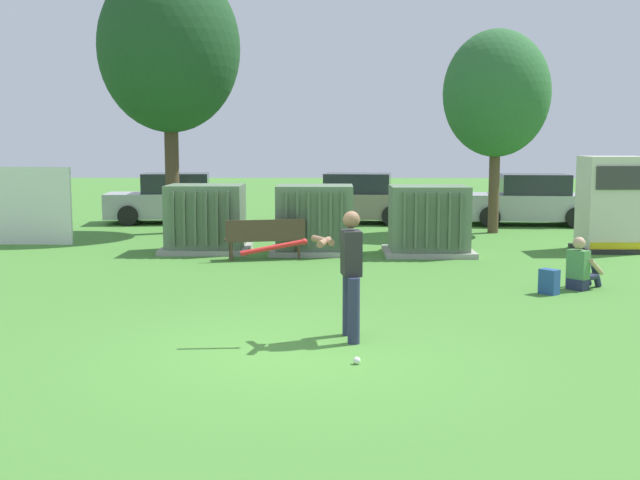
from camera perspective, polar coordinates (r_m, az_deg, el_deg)
ground_plane at (r=10.17m, az=-2.05°, el=-8.05°), size 96.00×96.00×0.00m
transformer_west at (r=19.35m, az=-8.20°, el=1.49°), size 2.10×1.70×1.62m
transformer_mid_west at (r=18.95m, az=-0.38°, el=1.44°), size 2.10×1.70×1.62m
transformer_mid_east at (r=18.86m, az=7.80°, el=1.35°), size 2.10×1.70×1.62m
generator_enclosure at (r=20.51m, az=20.19°, el=2.42°), size 1.60×1.40×2.30m
park_bench at (r=17.92m, az=-3.97°, el=0.29°), size 1.84×0.81×0.92m
batter at (r=10.62m, az=1.95°, el=-2.02°), size 1.62×0.73×1.74m
sports_ball at (r=9.64m, az=2.66°, el=-8.64°), size 0.09×0.09×0.09m
seated_spectator at (r=15.09m, az=18.24°, el=-1.95°), size 0.76×0.72×0.96m
backpack at (r=14.46m, az=16.15°, el=-2.91°), size 0.37×0.38×0.44m
tree_left at (r=23.52m, az=-10.77°, el=13.34°), size 4.01×4.01×7.67m
tree_center_left at (r=23.63m, az=12.56°, el=10.20°), size 3.05×3.05×5.83m
parked_car_leftmost at (r=26.45m, az=-10.52°, el=2.86°), size 4.36×2.27×1.62m
parked_car_left_of_center at (r=26.00m, az=2.47°, el=2.90°), size 4.36×2.26×1.62m
parked_car_right_of_center at (r=26.22m, az=14.84°, el=2.70°), size 4.33×2.20×1.62m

